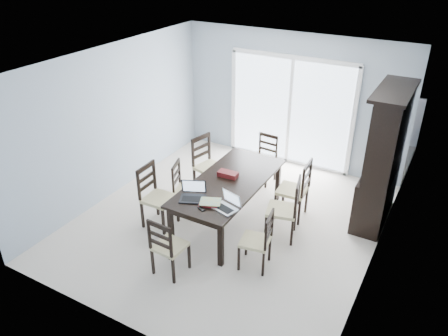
{
  "coord_description": "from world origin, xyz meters",
  "views": [
    {
      "loc": [
        2.81,
        -5.17,
        4.12
      ],
      "look_at": [
        -0.09,
        0.0,
        0.96
      ],
      "focal_mm": 35.0,
      "sensor_mm": 36.0,
      "label": 1
    }
  ],
  "objects": [
    {
      "name": "floor",
      "position": [
        0.0,
        0.0,
        0.0
      ],
      "size": [
        5.0,
        5.0,
        0.0
      ],
      "primitive_type": "plane",
      "color": "beige",
      "rests_on": "ground"
    },
    {
      "name": "ceiling",
      "position": [
        0.0,
        0.0,
        2.6
      ],
      "size": [
        5.0,
        5.0,
        0.0
      ],
      "primitive_type": "plane",
      "rotation": [
        3.14,
        0.0,
        0.0
      ],
      "color": "white",
      "rests_on": "back_wall"
    },
    {
      "name": "back_wall",
      "position": [
        0.0,
        2.5,
        1.3
      ],
      "size": [
        4.5,
        0.02,
        2.6
      ],
      "primitive_type": "cube",
      "color": "#909EAC",
      "rests_on": "floor"
    },
    {
      "name": "wall_left",
      "position": [
        -2.25,
        0.0,
        1.3
      ],
      "size": [
        0.02,
        5.0,
        2.6
      ],
      "primitive_type": "cube",
      "color": "#909EAC",
      "rests_on": "floor"
    },
    {
      "name": "wall_right",
      "position": [
        2.25,
        0.0,
        1.3
      ],
      "size": [
        0.02,
        5.0,
        2.6
      ],
      "primitive_type": "cube",
      "color": "#909EAC",
      "rests_on": "floor"
    },
    {
      "name": "balcony",
      "position": [
        0.0,
        3.5,
        -0.05
      ],
      "size": [
        4.5,
        2.0,
        0.1
      ],
      "primitive_type": "cube",
      "color": "gray",
      "rests_on": "ground"
    },
    {
      "name": "railing",
      "position": [
        0.0,
        4.5,
        0.55
      ],
      "size": [
        4.5,
        0.06,
        1.1
      ],
      "primitive_type": "cube",
      "color": "#99999E",
      "rests_on": "balcony"
    },
    {
      "name": "dining_table",
      "position": [
        0.0,
        0.0,
        0.67
      ],
      "size": [
        1.0,
        2.2,
        0.75
      ],
      "color": "black",
      "rests_on": "floor"
    },
    {
      "name": "china_hutch",
      "position": [
        2.02,
        1.25,
        1.07
      ],
      "size": [
        0.5,
        1.38,
        2.2
      ],
      "color": "black",
      "rests_on": "floor"
    },
    {
      "name": "sliding_door",
      "position": [
        0.0,
        2.48,
        1.09
      ],
      "size": [
        2.52,
        0.05,
        2.18
      ],
      "color": "silver",
      "rests_on": "floor"
    },
    {
      "name": "chair_left_near",
      "position": [
        -1.01,
        -0.62,
        0.62
      ],
      "size": [
        0.46,
        0.45,
        1.18
      ],
      "rotation": [
        0.0,
        0.0,
        -1.55
      ],
      "color": "black",
      "rests_on": "floor"
    },
    {
      "name": "chair_left_mid",
      "position": [
        -0.81,
        -0.11,
        0.55
      ],
      "size": [
        0.5,
        0.49,
        1.03
      ],
      "rotation": [
        0.0,
        0.0,
        -1.26
      ],
      "color": "black",
      "rests_on": "floor"
    },
    {
      "name": "chair_left_far",
      "position": [
        -0.83,
        0.67,
        0.64
      ],
      "size": [
        0.56,
        0.54,
        1.2
      ],
      "rotation": [
        0.0,
        0.0,
        -1.8
      ],
      "color": "black",
      "rests_on": "floor"
    },
    {
      "name": "chair_right_near",
      "position": [
        0.92,
        -0.76,
        0.54
      ],
      "size": [
        0.45,
        0.44,
        1.02
      ],
      "rotation": [
        0.0,
        0.0,
        1.74
      ],
      "color": "black",
      "rests_on": "floor"
    },
    {
      "name": "chair_right_mid",
      "position": [
        0.98,
        0.07,
        0.61
      ],
      "size": [
        0.54,
        0.53,
        1.16
      ],
      "rotation": [
        0.0,
        0.0,
        1.82
      ],
      "color": "black",
      "rests_on": "floor"
    },
    {
      "name": "chair_right_far",
      "position": [
        0.91,
        0.65,
        0.63
      ],
      "size": [
        0.48,
        0.47,
        1.18
      ],
      "rotation": [
        0.0,
        0.0,
        1.63
      ],
      "color": "black",
      "rests_on": "floor"
    },
    {
      "name": "chair_end_near",
      "position": [
        -0.12,
        -1.53,
        0.55
      ],
      "size": [
        0.41,
        0.42,
        1.05
      ],
      "rotation": [
        0.0,
        0.0,
        -0.05
      ],
      "color": "black",
      "rests_on": "floor"
    },
    {
      "name": "chair_end_far",
      "position": [
        -0.07,
        1.55,
        0.55
      ],
      "size": [
        0.42,
        0.43,
        1.04
      ],
      "rotation": [
        0.0,
        0.0,
        3.06
      ],
      "color": "black",
      "rests_on": "floor"
    },
    {
      "name": "laptop_dark",
      "position": [
        -0.2,
        -0.73,
        0.81
      ],
      "size": [
        0.44,
        0.38,
        0.25
      ],
      "rotation": [
        0.0,
        0.0,
        0.42
      ],
      "color": "black",
      "rests_on": "dining_table"
    },
    {
      "name": "laptop_silver",
      "position": [
        0.33,
        -0.72,
        0.81
      ],
      "size": [
        0.39,
        0.32,
        0.23
      ],
      "rotation": [
        0.0,
        0.0,
        -0.28
      ],
      "color": "#B5B5B7",
      "rests_on": "dining_table"
    },
    {
      "name": "book_stack",
      "position": [
        0.08,
        -0.71,
        0.77
      ],
      "size": [
        0.36,
        0.32,
        0.05
      ],
      "rotation": [
        0.0,
        0.0,
        0.27
      ],
      "color": "maroon",
      "rests_on": "dining_table"
    },
    {
      "name": "cell_phone",
      "position": [
        0.05,
        -0.88,
        0.76
      ],
      "size": [
        0.13,
        0.1,
        0.01
      ],
      "primitive_type": "cube",
      "rotation": [
        0.0,
        0.0,
        -0.42
      ],
      "color": "black",
      "rests_on": "dining_table"
    },
    {
      "name": "game_box",
      "position": [
        -0.09,
        0.12,
        0.79
      ],
      "size": [
        0.32,
        0.17,
        0.08
      ],
      "primitive_type": "cube",
      "rotation": [
        0.0,
        0.0,
        0.05
      ],
      "color": "#511011",
      "rests_on": "dining_table"
    },
    {
      "name": "hot_tub",
      "position": [
        -0.54,
        3.52,
        0.48
      ],
      "size": [
        1.89,
        1.69,
        0.95
      ],
      "rotation": [
        0.0,
        0.0,
        -0.03
      ],
      "color": "maroon",
      "rests_on": "balcony"
    }
  ]
}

